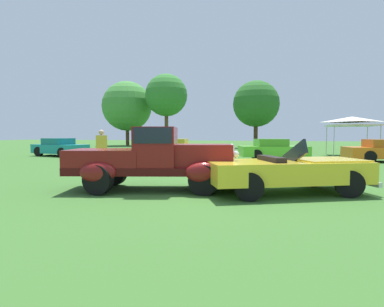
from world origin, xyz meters
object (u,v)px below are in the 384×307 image
(feature_pickup_truck, at_px, (154,158))
(show_car_yellow, at_px, (173,149))
(spectator_between_cars, at_px, (102,148))
(neighbor_convertible, at_px, (289,171))
(show_car_lime, at_px, (273,149))
(show_car_teal, at_px, (59,147))
(canopy_tent_left_field, at_px, (352,121))

(feature_pickup_truck, relative_size, show_car_yellow, 1.03)
(spectator_between_cars, bearing_deg, show_car_yellow, 78.63)
(spectator_between_cars, bearing_deg, neighbor_convertible, -23.98)
(show_car_yellow, distance_m, show_car_lime, 5.93)
(show_car_teal, height_order, canopy_tent_left_field, canopy_tent_left_field)
(show_car_yellow, xyz_separation_m, canopy_tent_left_field, (11.12, 5.76, 1.82))
(feature_pickup_truck, bearing_deg, canopy_tent_left_field, 61.13)
(show_car_yellow, bearing_deg, neighbor_convertible, -56.46)
(show_car_teal, xyz_separation_m, canopy_tent_left_field, (19.42, 5.31, 1.82))
(spectator_between_cars, bearing_deg, show_car_lime, 45.39)
(show_car_lime, height_order, spectator_between_cars, spectator_between_cars)
(feature_pickup_truck, distance_m, show_car_teal, 14.90)
(show_car_teal, relative_size, show_car_lime, 0.98)
(show_car_yellow, bearing_deg, spectator_between_cars, -101.37)
(feature_pickup_truck, distance_m, show_car_yellow, 10.05)
(show_car_teal, bearing_deg, show_car_lime, 2.77)
(neighbor_convertible, height_order, show_car_teal, neighbor_convertible)
(show_car_yellow, relative_size, canopy_tent_left_field, 1.48)
(neighbor_convertible, distance_m, canopy_tent_left_field, 15.93)
(feature_pickup_truck, xyz_separation_m, canopy_tent_left_field, (8.53, 15.47, 1.56))
(feature_pickup_truck, height_order, spectator_between_cars, feature_pickup_truck)
(show_car_lime, bearing_deg, feature_pickup_truck, -106.60)
(show_car_lime, bearing_deg, show_car_teal, -177.23)
(neighbor_convertible, height_order, canopy_tent_left_field, canopy_tent_left_field)
(spectator_between_cars, bearing_deg, feature_pickup_truck, -44.40)
(feature_pickup_truck, height_order, neighbor_convertible, feature_pickup_truck)
(feature_pickup_truck, height_order, canopy_tent_left_field, canopy_tent_left_field)
(canopy_tent_left_field, bearing_deg, show_car_lime, -138.86)
(feature_pickup_truck, distance_m, canopy_tent_left_field, 17.73)
(feature_pickup_truck, xyz_separation_m, show_car_teal, (-10.89, 10.16, -0.27))
(feature_pickup_truck, bearing_deg, spectator_between_cars, 135.60)
(show_car_lime, distance_m, canopy_tent_left_field, 7.26)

